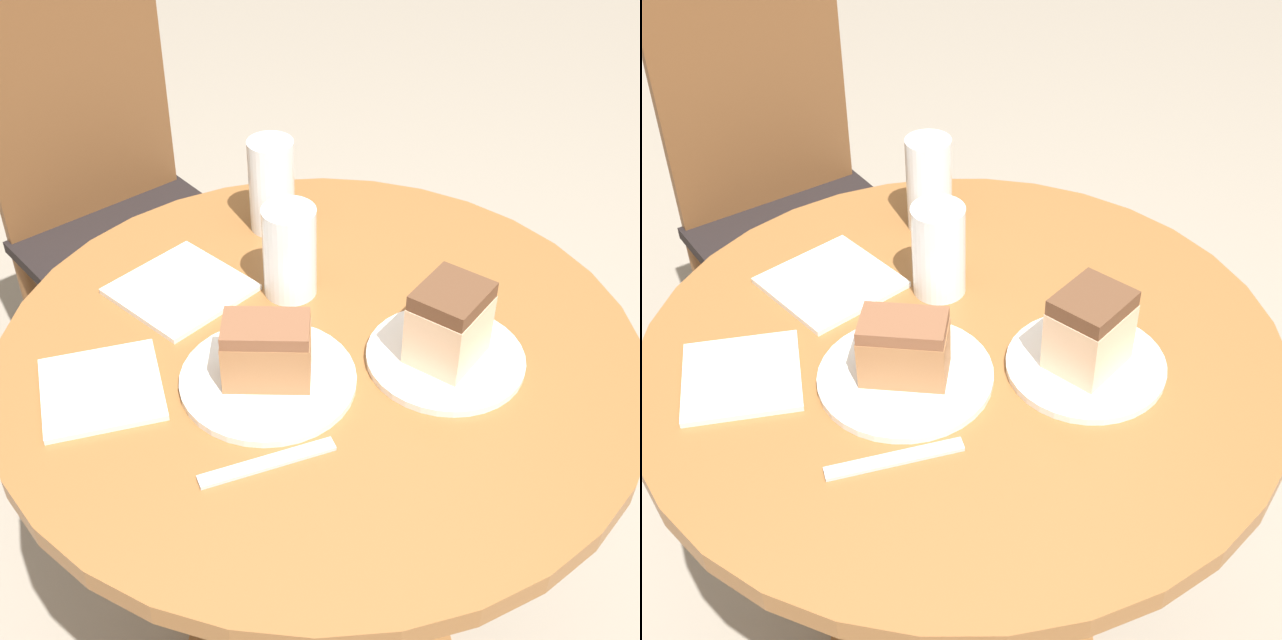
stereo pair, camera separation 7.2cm
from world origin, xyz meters
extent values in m
cylinder|color=brown|center=(0.00, 0.00, 0.37)|extent=(0.08, 0.08, 0.69)
cylinder|color=brown|center=(0.00, 0.00, 0.73)|extent=(0.83, 0.83, 0.03)
cylinder|color=brown|center=(-0.13, 0.49, 0.23)|extent=(0.04, 0.04, 0.45)
cylinder|color=brown|center=(0.24, 0.54, 0.23)|extent=(0.04, 0.04, 0.45)
cylinder|color=brown|center=(-0.18, 0.85, 0.23)|extent=(0.04, 0.04, 0.45)
cylinder|color=brown|center=(0.19, 0.89, 0.23)|extent=(0.04, 0.04, 0.45)
cube|color=black|center=(0.03, 0.69, 0.47)|extent=(0.46, 0.45, 0.03)
cube|color=brown|center=(0.01, 0.88, 0.72)|extent=(0.39, 0.07, 0.48)
cylinder|color=white|center=(-0.09, -0.03, 0.75)|extent=(0.22, 0.22, 0.01)
cylinder|color=white|center=(0.11, -0.11, 0.75)|extent=(0.20, 0.20, 0.01)
cube|color=#9E6B42|center=(-0.09, -0.03, 0.79)|extent=(0.12, 0.11, 0.07)
cube|color=brown|center=(-0.09, -0.03, 0.83)|extent=(0.12, 0.11, 0.02)
cube|color=beige|center=(0.11, -0.11, 0.80)|extent=(0.11, 0.10, 0.08)
cube|color=brown|center=(0.11, -0.11, 0.85)|extent=(0.11, 0.10, 0.02)
cylinder|color=beige|center=(0.03, 0.12, 0.79)|extent=(0.06, 0.06, 0.09)
cylinder|color=white|center=(0.03, 0.12, 0.81)|extent=(0.07, 0.07, 0.13)
cylinder|color=silver|center=(0.09, 0.27, 0.80)|extent=(0.06, 0.06, 0.11)
cylinder|color=white|center=(0.09, 0.27, 0.82)|extent=(0.07, 0.07, 0.14)
cube|color=silver|center=(-0.10, 0.20, 0.75)|extent=(0.19, 0.19, 0.01)
cube|color=silver|center=(-0.16, -0.14, 0.75)|extent=(0.16, 0.05, 0.00)
cube|color=silver|center=(-0.27, 0.07, 0.75)|extent=(0.18, 0.18, 0.01)
camera|label=1|loc=(-0.47, -0.73, 1.50)|focal=50.00mm
camera|label=2|loc=(-0.41, -0.76, 1.50)|focal=50.00mm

